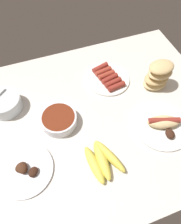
% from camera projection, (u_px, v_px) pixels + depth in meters
% --- Properties ---
extents(ground_plane, '(1.20, 0.90, 0.03)m').
position_uv_depth(ground_plane, '(91.00, 120.00, 0.92)').
color(ground_plane, silver).
extents(bowl_chili, '(0.15, 0.15, 0.05)m').
position_uv_depth(bowl_chili, '(59.00, 119.00, 0.87)').
color(bowl_chili, white).
rests_on(bowl_chili, ground_plane).
extents(plate_sausages, '(0.21, 0.21, 0.04)m').
position_uv_depth(plate_sausages, '(108.00, 78.00, 1.02)').
color(plate_sausages, white).
rests_on(plate_sausages, ground_plane).
extents(plate_grilled_meat, '(0.22, 0.22, 0.04)m').
position_uv_depth(plate_grilled_meat, '(24.00, 169.00, 0.78)').
color(plate_grilled_meat, white).
rests_on(plate_grilled_meat, ground_plane).
extents(banana_bunch, '(0.14, 0.17, 0.04)m').
position_uv_depth(banana_bunch, '(102.00, 160.00, 0.78)').
color(banana_bunch, '#E5D14C').
rests_on(banana_bunch, ground_plane).
extents(bowl_coleslaw, '(0.15, 0.15, 0.16)m').
position_uv_depth(bowl_coleslaw, '(4.00, 103.00, 0.91)').
color(bowl_coleslaw, silver).
rests_on(bowl_coleslaw, ground_plane).
extents(bread_stack, '(0.13, 0.09, 0.14)m').
position_uv_depth(bread_stack, '(158.00, 75.00, 0.95)').
color(bread_stack, '#E5C689').
rests_on(bread_stack, ground_plane).
extents(plate_hotdog_assembled, '(0.24, 0.24, 0.06)m').
position_uv_depth(plate_hotdog_assembled, '(163.00, 124.00, 0.87)').
color(plate_hotdog_assembled, white).
rests_on(plate_hotdog_assembled, ground_plane).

